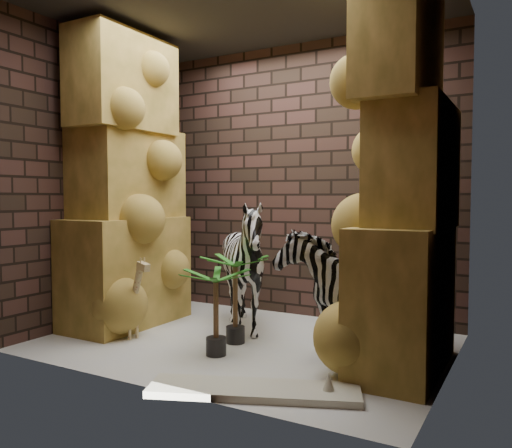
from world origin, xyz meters
The scene contains 14 objects.
floor centered at (0.00, 0.00, 0.00)m, with size 3.50×3.50×0.00m, color beige.
ceiling centered at (0.00, 0.00, 3.00)m, with size 3.50×3.50×0.00m, color #2B2928.
wall_back centered at (0.00, 1.25, 1.50)m, with size 3.50×3.50×0.00m, color black.
wall_front centered at (0.00, -1.25, 1.50)m, with size 3.50×3.50×0.00m, color black.
wall_left centered at (-1.75, 0.00, 1.50)m, with size 3.00×3.00×0.00m, color black.
wall_right centered at (1.75, 0.00, 1.50)m, with size 3.00×3.00×0.00m, color black.
rock_pillar_left centered at (-1.40, 0.00, 1.50)m, with size 0.68×1.30×3.00m, color gold, non-canonical shape.
rock_pillar_right centered at (1.42, 0.00, 1.50)m, with size 0.58×1.25×3.00m, color gold, non-canonical shape.
zebra_right centered at (0.77, 0.27, 0.63)m, with size 0.58×1.07×1.26m, color white.
zebra_left centered at (-0.16, 0.31, 0.58)m, with size 1.02×1.27×1.15m, color white.
giraffe_toy centered at (-1.05, -0.37, 0.40)m, with size 0.41×0.14×0.79m, color #D8C080, non-canonical shape.
palm_front centered at (-0.06, -0.04, 0.40)m, with size 0.36×0.36×0.81m, color #207117, non-canonical shape.
palm_back centered at (-0.01, -0.42, 0.36)m, with size 0.36×0.36×0.73m, color #207117, non-canonical shape.
surfboard centered at (0.67, -0.99, 0.03)m, with size 1.41×0.35×0.05m, color beige.
Camera 1 is at (2.30, -3.87, 1.31)m, focal length 35.40 mm.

